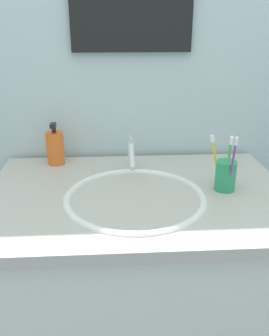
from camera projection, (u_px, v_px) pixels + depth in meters
tiled_wall_back at (131, 68)px, 1.42m from camera, size 2.18×0.04×2.40m
vanity_counter at (137, 296)px, 1.36m from camera, size 0.98×0.67×0.86m
sink_basin at (135, 207)px, 1.17m from camera, size 0.45×0.45×0.10m
faucet at (131, 155)px, 1.33m from camera, size 0.02×0.15×0.12m
toothbrush_cup at (226, 176)px, 1.19m from camera, size 0.07×0.07×0.10m
toothbrush_green at (228, 161)px, 1.13m from camera, size 0.02×0.06×0.20m
toothbrush_purple at (233, 162)px, 1.14m from camera, size 0.01×0.05×0.19m
toothbrush_yellow at (215, 158)px, 1.18m from camera, size 0.05×0.01×0.18m
soap_dispenser at (55, 148)px, 1.40m from camera, size 0.07×0.07×0.16m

